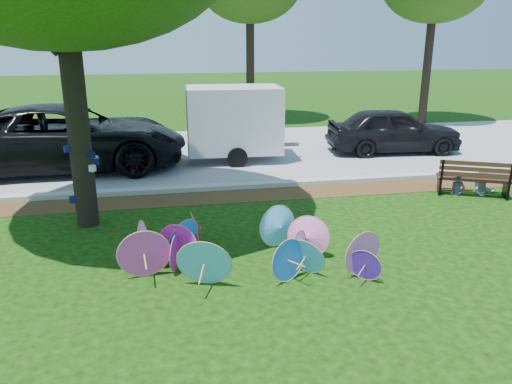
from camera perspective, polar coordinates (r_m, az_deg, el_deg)
ground at (r=8.06m, az=-0.91°, el=-10.59°), size 90.00×90.00×0.00m
mulch_strip at (r=12.17m, az=-4.47°, el=-0.64°), size 90.00×1.00×0.01m
curb at (r=12.82m, az=-4.82°, el=0.56°), size 90.00×0.30×0.12m
street at (r=16.83m, az=-6.28°, el=4.46°), size 90.00×8.00×0.01m
parasol_pile at (r=8.47m, az=-2.49°, el=-6.24°), size 4.32×2.50×0.89m
black_van at (r=15.51m, az=-20.77°, el=5.84°), size 6.81×3.19×1.88m
dark_pickup at (r=17.34m, az=15.44°, el=6.82°), size 4.49×2.09×1.49m
cargo_trailer at (r=15.55m, az=-2.51°, el=8.30°), size 2.91×1.92×2.58m
park_bench at (r=13.36m, az=23.56°, el=1.56°), size 1.84×1.32×0.90m
person_left at (r=13.19m, az=22.22°, el=1.86°), size 0.39×0.26×1.04m
person_right at (r=13.56m, az=24.76°, el=2.32°), size 0.66×0.55×1.21m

